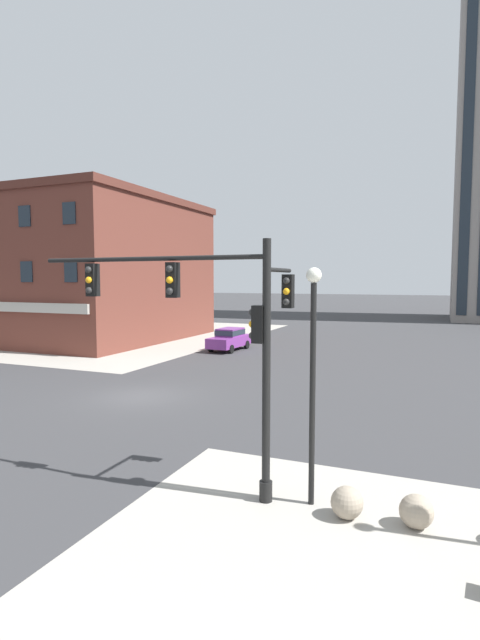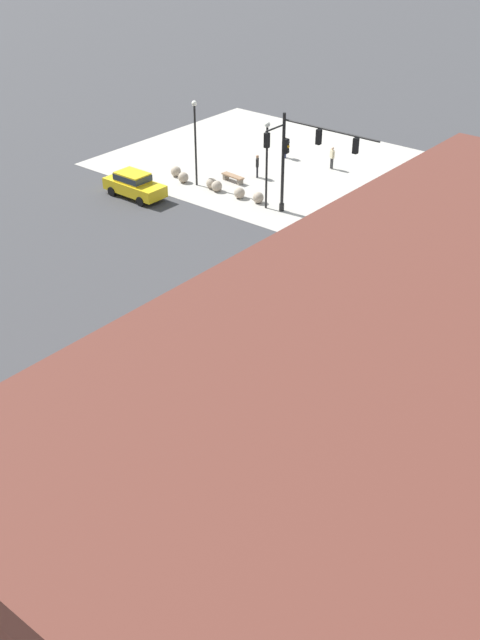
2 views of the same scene
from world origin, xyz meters
TOP-DOWN VIEW (x-y plane):
  - ground_plane at (0.00, 0.00)m, footprint 320.00×320.00m
  - sidewalk_corner_slab at (16.00, -14.50)m, footprint 20.00×19.00m
  - traffic_signal_main at (7.64, -7.56)m, footprint 6.77×2.09m
  - bollard_sphere_curb_a at (10.92, -7.86)m, footprint 0.73×0.73m
  - bollard_sphere_curb_b at (12.39, -7.70)m, footprint 0.73×0.73m
  - bollard_sphere_curb_c at (14.35, -7.66)m, footprint 0.73×0.73m
  - bollard_sphere_curb_d at (14.97, -7.83)m, footprint 0.73×0.73m
  - bollard_sphere_curb_e at (17.24, -7.43)m, footprint 0.73×0.73m
  - bollard_sphere_curb_f at (18.45, -7.97)m, footprint 0.73×0.73m
  - bench_near_signal at (14.60, -9.69)m, footprint 1.84×0.65m
  - pedestrian_near_bench at (13.84, -11.46)m, footprint 0.36×0.47m
  - pedestrian_at_curb at (14.73, -16.02)m, footprint 0.35×0.49m
  - pedestrian_walking_east at (10.72, -16.26)m, footprint 0.50×0.33m
  - street_lamp_corner_near at (10.00, -7.49)m, footprint 0.36×0.36m
  - street_lamp_mid_sidewalk at (16.17, -7.65)m, footprint 0.36×0.36m
  - car_main_northbound_near at (-2.17, 15.02)m, footprint 2.06×4.48m
  - car_main_southbound_far at (17.94, -3.43)m, footprint 4.41×1.91m

SIDE VIEW (x-z plane):
  - ground_plane at x=0.00m, z-range 0.00..0.00m
  - sidewalk_corner_slab at x=16.00m, z-range -0.01..0.01m
  - bench_near_signal at x=14.60m, z-range 0.08..0.57m
  - bollard_sphere_curb_a at x=10.92m, z-range 0.00..0.73m
  - bollard_sphere_curb_b at x=12.39m, z-range 0.00..0.73m
  - bollard_sphere_curb_c at x=14.35m, z-range 0.00..0.73m
  - bollard_sphere_curb_d at x=14.97m, z-range 0.00..0.73m
  - bollard_sphere_curb_e at x=17.24m, z-range 0.00..0.73m
  - bollard_sphere_curb_f at x=18.45m, z-range 0.00..0.73m
  - pedestrian_at_curb at x=14.73m, z-range 0.10..1.67m
  - car_main_northbound_near at x=-2.17m, z-range 0.08..1.76m
  - car_main_southbound_far at x=17.94m, z-range 0.08..1.76m
  - pedestrian_near_bench at x=13.84m, z-range 0.12..1.76m
  - pedestrian_walking_east at x=10.72m, z-range 0.12..1.76m
  - street_lamp_corner_near at x=10.00m, z-range 0.70..6.37m
  - street_lamp_mid_sidewalk at x=16.17m, z-range 0.70..6.55m
  - traffic_signal_main at x=7.64m, z-range 1.06..7.41m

